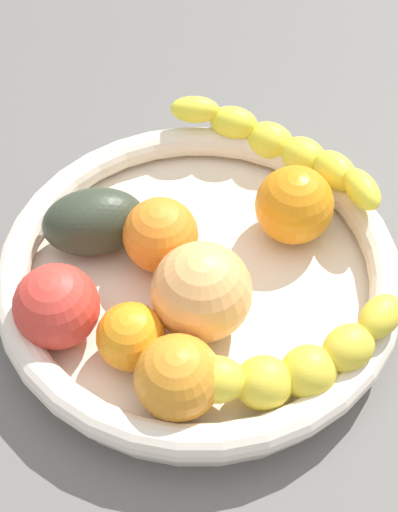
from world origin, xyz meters
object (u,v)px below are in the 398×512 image
at_px(banana_draped_right, 283,365).
at_px(orange_mid_left, 294,205).
at_px(peach_blush, 202,292).
at_px(fruit_bowl, 199,274).
at_px(avocado_dark, 94,222).
at_px(orange_mid_right, 178,378).
at_px(orange_front, 161,235).
at_px(orange_rear, 131,337).
at_px(banana_draped_left, 283,148).
at_px(tomato_red, 57,306).

relative_size(banana_draped_right, orange_mid_left, 3.05).
bearing_deg(peach_blush, banana_draped_right, -162.89).
xyz_separation_m(fruit_bowl, banana_draped_right, (-0.12, -0.01, 0.03)).
bearing_deg(avocado_dark, banana_draped_right, -161.11).
relative_size(orange_mid_right, peach_blush, 0.81).
height_order(fruit_bowl, orange_mid_right, orange_mid_right).
distance_m(banana_draped_right, orange_mid_left, 0.15).
height_order(orange_front, peach_blush, peach_blush).
bearing_deg(banana_draped_right, avocado_dark, 18.89).
xyz_separation_m(fruit_bowl, orange_rear, (-0.04, 0.08, 0.02)).
height_order(fruit_bowl, banana_draped_right, banana_draped_right).
xyz_separation_m(banana_draped_right, peach_blush, (0.08, 0.02, 0.01)).
distance_m(orange_mid_left, orange_rear, 0.18).
relative_size(banana_draped_left, banana_draped_right, 0.99).
bearing_deg(fruit_bowl, tomato_red, 87.13).
xyz_separation_m(orange_mid_left, avocado_dark, (0.07, 0.16, -0.01)).
bearing_deg(banana_draped_right, orange_rear, 48.54).
bearing_deg(peach_blush, avocado_dark, 20.10).
bearing_deg(avocado_dark, orange_front, -135.33).
height_order(orange_mid_right, orange_rear, orange_mid_right).
distance_m(orange_front, avocado_dark, 0.06).
bearing_deg(orange_mid_right, banana_draped_right, -109.89).
distance_m(fruit_bowl, avocado_dark, 0.10).
distance_m(fruit_bowl, orange_mid_right, 0.12).
bearing_deg(orange_mid_left, fruit_bowl, 94.61).
bearing_deg(peach_blush, orange_rear, 92.79).
bearing_deg(orange_rear, tomato_red, 40.21).
height_order(orange_mid_left, peach_blush, peach_blush).
bearing_deg(tomato_red, orange_mid_left, -89.54).
distance_m(orange_mid_left, tomato_red, 0.22).
bearing_deg(banana_draped_left, fruit_bowl, 120.22).
height_order(orange_rear, avocado_dark, avocado_dark).
bearing_deg(orange_mid_left, orange_front, 77.34).
distance_m(fruit_bowl, orange_rear, 0.09).
bearing_deg(fruit_bowl, orange_front, 28.43).
bearing_deg(avocado_dark, orange_mid_right, 177.79).
height_order(orange_mid_right, tomato_red, tomato_red).
height_order(fruit_bowl, avocado_dark, avocado_dark).
bearing_deg(orange_front, banana_draped_left, -74.44).
bearing_deg(banana_draped_left, orange_rear, 119.06).
height_order(orange_rear, peach_blush, peach_blush).
xyz_separation_m(fruit_bowl, orange_mid_right, (-0.09, 0.07, 0.03)).
xyz_separation_m(fruit_bowl, banana_draped_left, (0.07, -0.13, 0.03)).
xyz_separation_m(banana_draped_left, orange_front, (-0.04, 0.14, -0.00)).
bearing_deg(peach_blush, tomato_red, 66.56).
bearing_deg(tomato_red, banana_draped_right, -134.37).
distance_m(banana_draped_left, banana_draped_right, 0.22).
bearing_deg(avocado_dark, orange_rear, 170.14).
bearing_deg(tomato_red, orange_front, -74.95).
distance_m(banana_draped_left, orange_front, 0.15).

